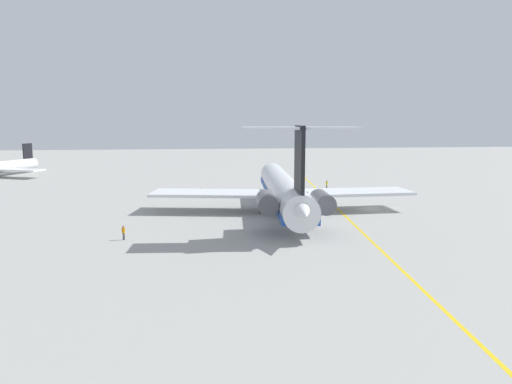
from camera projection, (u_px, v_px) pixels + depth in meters
ground at (370, 209)px, 72.32m from camera, size 317.91×317.91×0.00m
main_jetliner at (284, 189)px, 68.68m from camera, size 44.31×39.28×12.90m
ground_crew_near_nose at (327, 184)px, 93.66m from camera, size 0.31×0.34×1.68m
ground_crew_near_tail at (123, 231)px, 53.58m from camera, size 0.30×0.34×1.68m
safety_cone_nose at (200, 189)px, 92.40m from camera, size 0.40×0.40×0.55m
taxiway_centreline at (339, 210)px, 71.46m from camera, size 104.36×10.36×0.01m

